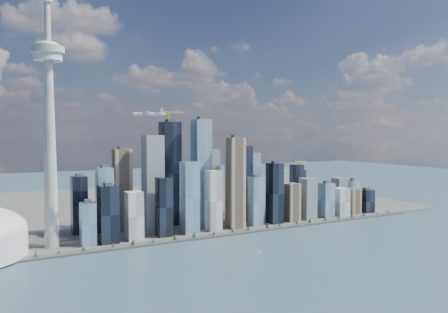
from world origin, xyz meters
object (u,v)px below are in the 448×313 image
needle_tower (49,118)px  sailboat_east (434,232)px  sailboat_west (259,251)px  airplane (149,114)px

needle_tower → sailboat_east: 793.66m
sailboat_east → sailboat_west: bearing=-164.6°
sailboat_east → airplane: bearing=-172.1°
needle_tower → sailboat_east: size_ratio=63.88×
sailboat_east → needle_tower: bearing=-177.3°
airplane → sailboat_east: (568.51, -142.07, -238.74)m
needle_tower → sailboat_east: bearing=-19.3°
needle_tower → sailboat_east: needle_tower is taller
airplane → needle_tower: bearing=168.3°
sailboat_west → sailboat_east: size_ratio=1.11×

